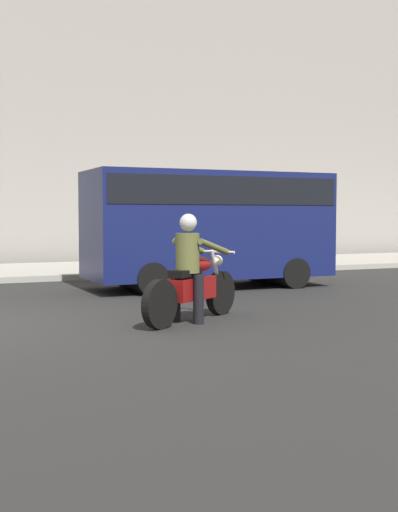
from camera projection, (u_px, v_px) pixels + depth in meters
The scene contains 2 objects.
motorcycle_with_rider_olive at pixel (192, 278), 9.59m from camera, with size 1.94×1.33×1.55m.
parked_van_navy at pixel (209, 221), 14.06m from camera, with size 5.12×1.96×2.42m.
Camera 1 is at (-0.52, -9.62, 1.53)m, focal length 46.79 mm.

